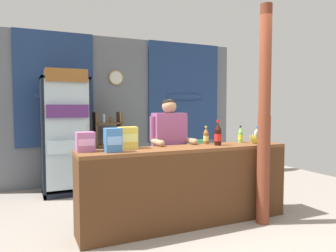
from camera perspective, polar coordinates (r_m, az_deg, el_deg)
ground_plane at (r=4.62m, az=-1.79°, el=-14.44°), size 8.02×8.02×0.00m
back_wall_curtained at (r=6.20m, az=-8.32°, el=3.35°), size 4.82×0.22×2.72m
stall_counter at (r=3.81m, az=4.15°, el=-9.55°), size 2.61×0.48×0.94m
timber_post at (r=3.99m, az=16.84°, el=0.98°), size 0.18×0.15×2.63m
drink_fridge at (r=5.40m, az=-17.82°, el=-0.14°), size 0.74×0.66×2.00m
bottle_shelf_rack at (r=5.81m, az=-10.74°, el=-3.84°), size 0.48×0.28×1.33m
plastic_lawn_chair at (r=5.58m, az=4.62°, el=-6.10°), size 0.48×0.48×0.86m
shopkeeper at (r=4.18m, az=0.25°, el=-2.83°), size 0.54×0.42×1.52m
soda_bottle_cola at (r=4.02m, az=8.92°, el=-1.52°), size 0.09×0.09×0.32m
soda_bottle_water at (r=4.56m, az=15.61°, el=-1.59°), size 0.08×0.08×0.21m
soda_bottle_lime_soda at (r=4.40m, az=12.83°, el=-1.64°), size 0.06×0.06×0.23m
soda_bottle_iced_tea at (r=4.14m, az=6.81°, el=-1.85°), size 0.07×0.07×0.23m
snack_box_wafer at (r=3.54m, az=-14.59°, el=-2.74°), size 0.19×0.16×0.21m
snack_box_biscuit at (r=3.44m, az=-9.84°, el=-2.49°), size 0.17×0.15×0.25m
snack_box_instant_noodle at (r=3.69m, az=-7.22°, el=-2.10°), size 0.21×0.13×0.25m
banana_bunch at (r=4.32m, az=15.74°, el=-2.27°), size 0.26×0.06×0.16m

